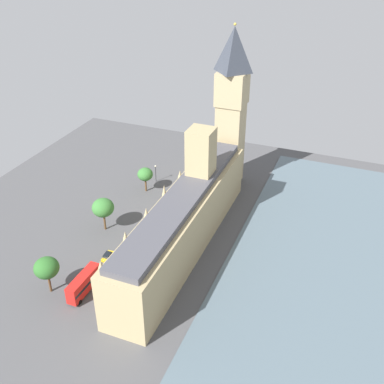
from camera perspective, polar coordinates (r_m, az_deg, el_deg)
ground_plane at (r=122.48m, az=-1.88°, el=-6.54°), size 137.90×137.90×0.00m
river_thames at (r=115.89m, az=13.95°, el=-10.08°), size 40.07×124.11×0.25m
parliament_building at (r=117.75m, az=-0.84°, el=-3.17°), size 11.24×66.26×28.37m
clock_tower at (r=140.99m, az=4.86°, el=10.47°), size 8.73×8.73×49.45m
car_black_near_tower at (r=138.01m, az=-2.73°, el=-1.36°), size 1.99×4.67×1.74m
car_silver_trailing at (r=127.96m, az=-6.04°, el=-4.38°), size 1.99×4.38×1.74m
car_yellow_cab_midblock at (r=119.21m, az=-10.33°, el=-7.78°), size 2.11×4.20×1.74m
double_decker_bus_opposite_hall at (r=109.89m, az=-13.19°, el=-10.87°), size 2.71×10.52×4.75m
pedestrian_under_trees at (r=113.54m, az=-7.49°, el=-9.86°), size 0.70×0.66×1.68m
pedestrian_leading at (r=138.49m, az=-0.60°, el=-1.26°), size 0.70×0.64×1.67m
pedestrian_corner at (r=110.03m, az=-8.79°, el=-11.57°), size 0.65×0.56×1.65m
plane_tree_far_end at (r=143.52m, az=-5.79°, el=2.17°), size 4.79×4.79×7.96m
plane_tree_by_river_gate at (r=126.63m, az=-10.90°, el=-1.92°), size 5.97×5.97×9.56m
plane_tree_kerbside at (r=109.52m, az=-17.47°, el=-8.91°), size 5.68×5.68×9.28m
street_lamp_slot_10 at (r=149.40m, az=-4.51°, el=2.70°), size 0.56×0.56×5.85m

